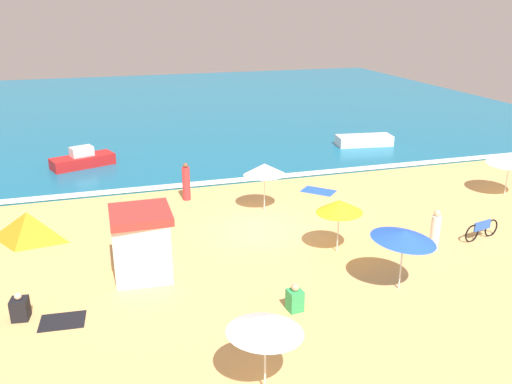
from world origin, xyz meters
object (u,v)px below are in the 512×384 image
Objects in this scene: lifeguard_cabana at (142,243)px; beach_umbrella_1 at (265,169)px; beachgoer_2 at (20,308)px; beach_umbrella_4 at (265,324)px; beach_umbrella_0 at (510,158)px; beachgoer_6 at (186,183)px; parked_bicycle at (482,230)px; beach_tent at (29,226)px; beachgoer_4 at (435,231)px; beach_umbrella_2 at (404,235)px; beachgoer_3 at (295,299)px; small_boat_0 at (364,140)px; beach_umbrella_3 at (339,206)px; small_boat_1 at (83,160)px.

beach_umbrella_1 is at bearing 38.55° from lifeguard_cabana.
beach_umbrella_4 is at bearing -39.88° from beachgoer_2.
beach_umbrella_0 is 1.56× the size of beachgoer_6.
beach_umbrella_1 is 3.97m from beachgoer_6.
beachgoer_2 is (-20.97, -4.81, -1.48)m from beach_umbrella_0.
beach_tent is at bearing 163.77° from parked_bicycle.
beach_tent is 5.78m from beachgoer_2.
beach_umbrella_2 is at bearing -141.39° from beachgoer_4.
beachgoer_3 reaches higher than small_boat_0.
beach_umbrella_2 reaches higher than beach_tent.
beach_umbrella_4 reaches higher than small_boat_0.
beach_umbrella_4 reaches higher than beach_umbrella_3.
beachgoer_6 is at bearing 116.93° from beach_umbrella_2.
beach_umbrella_3 is at bearing -121.03° from small_boat_0.
beach_tent is 11.07m from beachgoer_3.
beachgoer_3 is at bearing -131.42° from beach_umbrella_3.
beach_umbrella_2 is at bearing 3.77° from beachgoer_3.
small_boat_1 is at bearing 130.92° from beachgoer_4.
beachgoer_3 is (1.90, 3.06, -1.43)m from beach_umbrella_4.
beach_umbrella_1 reaches higher than beach_umbrella_0.
beachgoer_3 is (-1.59, -8.06, -1.51)m from beach_umbrella_1.
beach_umbrella_4 is at bearing -71.77° from lifeguard_cabana.
lifeguard_cabana is 6.98m from beach_umbrella_4.
beach_umbrella_4 is at bearing -149.30° from beach_umbrella_2.
small_boat_1 is (-19.33, 10.31, -1.35)m from beach_umbrella_0.
small_boat_0 is at bearing 66.06° from beach_umbrella_2.
beachgoer_6 reaches higher than small_boat_1.
small_boat_0 is at bearing 41.17° from lifeguard_cabana.
small_boat_1 is (-7.72, 8.90, -1.40)m from beach_umbrella_1.
beach_umbrella_4 is at bearing -127.10° from beach_umbrella_3.
beach_umbrella_3 reaches higher than beachgoer_2.
beach_umbrella_4 reaches higher than beachgoer_2.
small_boat_1 is at bearing 179.10° from small_boat_0.
lifeguard_cabana is at bearing 108.23° from beach_umbrella_4.
beachgoer_3 is at bearing -81.91° from beachgoer_6.
beach_umbrella_0 reaches higher than beach_umbrella_2.
beach_tent is at bearing 136.56° from beachgoer_3.
beachgoer_6 is at bearing 165.87° from beach_umbrella_0.
beachgoer_6 reaches higher than beachgoer_3.
beach_umbrella_2 is 1.47× the size of parked_bicycle.
beachgoer_6 is at bearing 22.57° from beach_tent.
beach_umbrella_0 is at bearing 32.74° from beach_umbrella_4.
lifeguard_cabana is at bearing 177.92° from beach_umbrella_3.
beach_tent is 0.77× the size of small_boat_0.
beach_umbrella_1 is 1.06× the size of beach_umbrella_3.
beachgoer_4 reaches higher than beachgoer_2.
beach_umbrella_0 is 21.30m from beach_tent.
lifeguard_cabana is 7.01m from beach_umbrella_3.
beachgoer_2 is at bearing -96.21° from small_boat_1.
beach_umbrella_1 is 9.04m from parked_bicycle.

